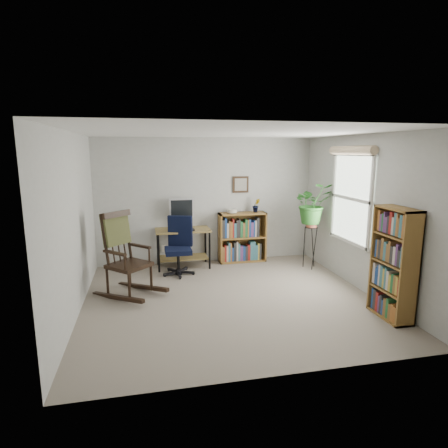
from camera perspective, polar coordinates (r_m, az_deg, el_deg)
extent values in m
cube|color=gray|center=(5.66, 0.87, -11.26)|extent=(4.20, 4.00, 0.00)
cube|color=white|center=(5.24, 0.94, 13.80)|extent=(4.20, 4.00, 0.00)
cube|color=#B7B7B2|center=(7.26, -2.66, 3.53)|extent=(4.20, 0.00, 2.40)
cube|color=#B7B7B2|center=(3.45, 8.42, -5.04)|extent=(4.20, 0.00, 2.40)
cube|color=#B7B7B2|center=(5.27, -21.95, -0.13)|extent=(0.00, 4.00, 2.40)
cube|color=#B7B7B2|center=(6.14, 20.38, 1.46)|extent=(0.00, 4.00, 2.40)
cube|color=black|center=(6.86, -6.20, -0.90)|extent=(0.40, 0.15, 0.02)
imported|color=#2B6D26|center=(6.94, 13.45, 6.01)|extent=(1.69, 1.88, 1.46)
imported|color=#2B6D26|center=(7.34, 4.92, 2.23)|extent=(0.13, 0.24, 0.11)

